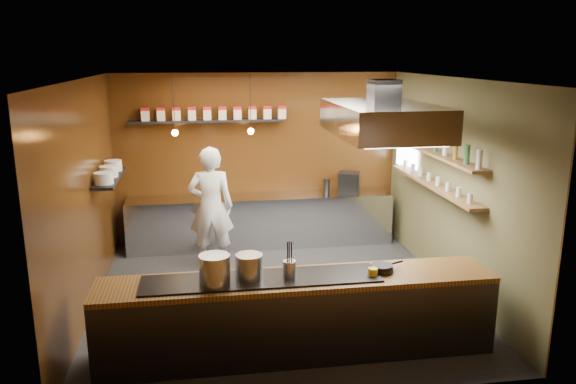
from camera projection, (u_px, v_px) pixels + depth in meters
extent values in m
plane|color=black|center=(278.00, 295.00, 7.92)|extent=(5.00, 5.00, 0.00)
plane|color=#371B0A|center=(259.00, 159.00, 9.96)|extent=(5.00, 0.00, 5.00)
plane|color=#371B0A|center=(85.00, 199.00, 7.19)|extent=(0.00, 5.00, 5.00)
plane|color=brown|center=(453.00, 185.00, 7.94)|extent=(0.00, 5.00, 5.00)
plane|color=silver|center=(277.00, 79.00, 7.20)|extent=(5.00, 5.00, 0.00)
plane|color=white|center=(408.00, 140.00, 9.46)|extent=(0.00, 1.00, 1.00)
cube|color=silver|center=(261.00, 221.00, 9.90)|extent=(4.60, 0.65, 0.90)
cube|color=#38383D|center=(298.00, 318.00, 6.28)|extent=(4.40, 0.70, 0.86)
cube|color=brown|center=(298.00, 280.00, 6.17)|extent=(4.40, 0.72, 0.06)
cube|color=black|center=(262.00, 279.00, 6.10)|extent=(2.60, 0.55, 0.02)
cube|color=black|center=(206.00, 121.00, 9.52)|extent=(2.60, 0.26, 0.04)
cube|color=black|center=(109.00, 178.00, 8.16)|extent=(0.30, 1.40, 0.04)
cube|color=brown|center=(435.00, 153.00, 8.10)|extent=(0.26, 2.80, 0.04)
cube|color=brown|center=(433.00, 184.00, 8.21)|extent=(0.26, 2.80, 0.04)
cube|color=#38383D|center=(384.00, 92.00, 7.05)|extent=(0.35, 0.35, 0.30)
cube|color=silver|center=(383.00, 119.00, 7.13)|extent=(1.20, 2.00, 0.40)
cube|color=white|center=(382.00, 136.00, 7.18)|extent=(1.00, 1.80, 0.02)
cylinder|color=black|center=(174.00, 104.00, 8.73)|extent=(0.01, 0.01, 0.90)
sphere|color=orange|center=(175.00, 133.00, 8.84)|extent=(0.10, 0.10, 0.10)
cylinder|color=black|center=(250.00, 103.00, 8.91)|extent=(0.01, 0.01, 0.90)
sphere|color=orange|center=(251.00, 131.00, 9.02)|extent=(0.10, 0.10, 0.10)
cube|color=beige|center=(145.00, 116.00, 9.35)|extent=(0.13, 0.13, 0.17)
cube|color=#AE1515|center=(145.00, 109.00, 9.32)|extent=(0.13, 0.13, 0.05)
cube|color=beige|center=(161.00, 116.00, 9.39)|extent=(0.13, 0.13, 0.17)
cube|color=#AE1515|center=(161.00, 109.00, 9.36)|extent=(0.13, 0.13, 0.05)
cube|color=beige|center=(177.00, 115.00, 9.42)|extent=(0.13, 0.13, 0.17)
cube|color=#AE1515|center=(176.00, 109.00, 9.40)|extent=(0.13, 0.13, 0.05)
cube|color=beige|center=(192.00, 115.00, 9.46)|extent=(0.13, 0.13, 0.17)
cube|color=#AE1515|center=(192.00, 109.00, 9.44)|extent=(0.13, 0.13, 0.05)
cube|color=beige|center=(207.00, 115.00, 9.50)|extent=(0.13, 0.13, 0.17)
cube|color=#AE1515|center=(207.00, 108.00, 9.47)|extent=(0.14, 0.13, 0.05)
cube|color=beige|center=(222.00, 115.00, 9.54)|extent=(0.13, 0.13, 0.17)
cube|color=#AE1515|center=(222.00, 108.00, 9.51)|extent=(0.14, 0.13, 0.05)
cube|color=beige|center=(237.00, 114.00, 9.58)|extent=(0.13, 0.13, 0.17)
cube|color=#AE1515|center=(237.00, 108.00, 9.55)|extent=(0.14, 0.13, 0.05)
cube|color=beige|center=(252.00, 114.00, 9.62)|extent=(0.13, 0.13, 0.17)
cube|color=#AE1515|center=(252.00, 108.00, 9.59)|extent=(0.14, 0.13, 0.05)
cube|color=beige|center=(267.00, 114.00, 9.65)|extent=(0.13, 0.13, 0.17)
cube|color=#AE1515|center=(267.00, 107.00, 9.63)|extent=(0.14, 0.13, 0.05)
cube|color=beige|center=(282.00, 114.00, 9.69)|extent=(0.13, 0.13, 0.17)
cube|color=#AE1515|center=(282.00, 107.00, 9.67)|extent=(0.14, 0.13, 0.05)
cylinder|color=silver|center=(104.00, 178.00, 7.70)|extent=(0.26, 0.26, 0.16)
cylinder|color=silver|center=(109.00, 172.00, 8.13)|extent=(0.26, 0.26, 0.16)
cylinder|color=silver|center=(113.00, 166.00, 8.57)|extent=(0.26, 0.26, 0.16)
cylinder|color=silver|center=(479.00, 160.00, 6.82)|extent=(0.06, 0.06, 0.24)
cylinder|color=#2D5933|center=(467.00, 155.00, 7.13)|extent=(0.06, 0.06, 0.24)
cylinder|color=#8C601E|center=(456.00, 151.00, 7.44)|extent=(0.06, 0.06, 0.24)
cylinder|color=silver|center=(445.00, 147.00, 7.75)|extent=(0.06, 0.06, 0.24)
cylinder|color=#2D5933|center=(436.00, 143.00, 8.07)|extent=(0.06, 0.06, 0.24)
cylinder|color=#8C601E|center=(427.00, 140.00, 8.38)|extent=(0.06, 0.06, 0.24)
cylinder|color=silver|center=(419.00, 137.00, 8.69)|extent=(0.06, 0.06, 0.24)
cylinder|color=#2D5933|center=(411.00, 134.00, 9.00)|extent=(0.06, 0.06, 0.24)
cylinder|color=#8C601E|center=(404.00, 131.00, 9.31)|extent=(0.06, 0.06, 0.24)
cylinder|color=silver|center=(470.00, 198.00, 7.09)|extent=(0.07, 0.07, 0.13)
cylinder|color=silver|center=(458.00, 192.00, 7.40)|extent=(0.07, 0.07, 0.13)
cylinder|color=silver|center=(448.00, 187.00, 7.72)|extent=(0.07, 0.07, 0.13)
cylinder|color=silver|center=(438.00, 181.00, 8.03)|extent=(0.07, 0.07, 0.13)
cylinder|color=silver|center=(429.00, 176.00, 8.35)|extent=(0.07, 0.07, 0.13)
cylinder|color=silver|center=(421.00, 172.00, 8.66)|extent=(0.07, 0.07, 0.13)
cylinder|color=silver|center=(413.00, 168.00, 8.98)|extent=(0.07, 0.07, 0.13)
cylinder|color=silver|center=(405.00, 164.00, 9.30)|extent=(0.07, 0.07, 0.13)
cylinder|color=silver|center=(215.00, 270.00, 5.91)|extent=(0.44, 0.44, 0.32)
cylinder|color=#B1B3B8|center=(249.00, 267.00, 6.05)|extent=(0.30, 0.30, 0.28)
cylinder|color=silver|center=(289.00, 269.00, 6.10)|extent=(0.17, 0.17, 0.19)
cylinder|color=black|center=(382.00, 269.00, 6.32)|extent=(0.26, 0.26, 0.03)
cylinder|color=black|center=(382.00, 266.00, 6.31)|extent=(0.24, 0.24, 0.03)
cylinder|color=black|center=(396.00, 263.00, 6.41)|extent=(0.18, 0.09, 0.02)
cylinder|color=yellow|center=(373.00, 272.00, 6.18)|extent=(0.14, 0.14, 0.10)
cube|color=black|center=(349.00, 182.00, 10.00)|extent=(0.46, 0.45, 0.36)
imported|color=silver|center=(211.00, 207.00, 8.82)|extent=(0.73, 0.50, 1.93)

